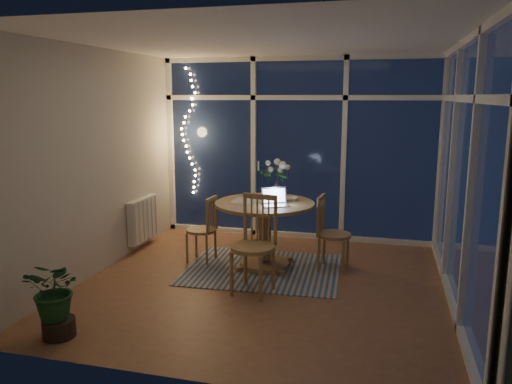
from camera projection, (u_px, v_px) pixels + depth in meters
floor at (265, 284)px, 5.53m from camera, size 4.00×4.00×0.00m
ceiling at (266, 41)px, 5.04m from camera, size 4.00×4.00×0.00m
wall_back at (298, 149)px, 7.19m from camera, size 4.00×0.04×2.60m
wall_front at (197, 208)px, 3.39m from camera, size 4.00×0.04×2.60m
wall_left at (99, 162)px, 5.79m from camera, size 0.04×4.00×2.60m
wall_right at (468, 176)px, 4.79m from camera, size 0.04×4.00×2.60m
window_wall_back at (298, 149)px, 7.15m from camera, size 4.00×0.10×2.60m
window_wall_right at (464, 175)px, 4.80m from camera, size 0.10×4.00×2.60m
radiator at (143, 219)px, 6.80m from camera, size 0.10×0.70×0.58m
fairy_lights at (188, 132)px, 7.44m from camera, size 0.24×0.10×1.85m
garden_patio at (347, 201)px, 10.17m from camera, size 12.00×6.00×0.10m
garden_fence at (327, 151)px, 10.59m from camera, size 11.00×0.08×1.80m
neighbour_roof at (353, 90)px, 13.11m from camera, size 7.00×3.00×2.20m
garden_shrubs at (267, 187)px, 8.88m from camera, size 0.90×0.90×0.90m
rug at (263, 269)px, 5.99m from camera, size 1.89×1.55×0.01m
dining_table at (265, 235)px, 6.01m from camera, size 1.25×1.25×0.81m
chair_left at (201, 228)px, 6.23m from camera, size 0.42×0.42×0.85m
chair_right at (334, 233)px, 5.90m from camera, size 0.46×0.46×0.91m
chair_front at (253, 245)px, 5.19m from camera, size 0.56×0.56×1.05m
laptop at (276, 197)px, 5.72m from camera, size 0.38×0.36×0.22m
flower_vase at (277, 190)px, 6.15m from camera, size 0.21×0.21×0.21m
bowl at (291, 199)px, 6.04m from camera, size 0.16×0.16×0.04m
newspapers at (248, 201)px, 5.99m from camera, size 0.43×0.36×0.01m
phone at (272, 203)px, 5.84m from camera, size 0.11×0.07×0.01m
potted_plant at (56, 295)px, 4.25m from camera, size 0.55×0.48×0.76m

